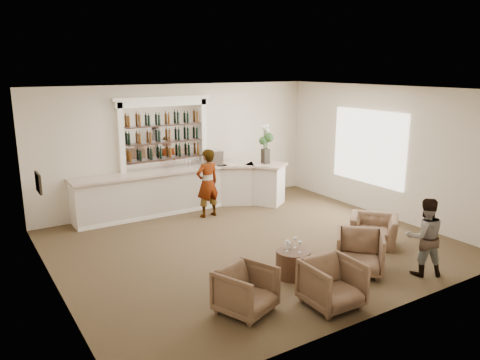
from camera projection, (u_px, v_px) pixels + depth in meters
name	position (u px, v px, depth m)	size (l,w,h in m)	color
ground	(252.00, 244.00, 10.11)	(8.00, 8.00, 0.00)	brown
room_shell	(241.00, 132.00, 10.22)	(8.04, 7.02, 3.32)	beige
bar_counter	(184.00, 190.00, 12.35)	(5.72, 1.80, 1.14)	silver
back_bar_alcove	(164.00, 134.00, 12.17)	(2.64, 0.25, 3.00)	white
cocktail_table	(293.00, 263.00, 8.53)	(0.63, 0.63, 0.50)	#4B2E20
sommelier	(207.00, 183.00, 11.80)	(0.64, 0.42, 1.75)	gray
guest	(425.00, 237.00, 8.50)	(0.71, 0.55, 1.46)	gray
armchair_left	(246.00, 290.00, 7.25)	(0.79, 0.82, 0.74)	brown
armchair_center	(332.00, 284.00, 7.43)	(0.83, 0.85, 0.78)	brown
armchair_right	(360.00, 253.00, 8.65)	(0.84, 0.87, 0.79)	brown
armchair_far	(374.00, 230.00, 10.05)	(0.97, 0.85, 0.63)	brown
espresso_machine	(213.00, 158.00, 12.66)	(0.45, 0.38, 0.40)	silver
flower_vase	(266.00, 142.00, 12.77)	(0.28, 0.28, 1.08)	black
wine_glass_bar_left	(190.00, 164.00, 12.34)	(0.07, 0.07, 0.21)	white
wine_glass_bar_right	(186.00, 164.00, 12.28)	(0.07, 0.07, 0.21)	white
wine_glass_tbl_a	(287.00, 246.00, 8.41)	(0.07, 0.07, 0.21)	white
wine_glass_tbl_b	(295.00, 243.00, 8.56)	(0.07, 0.07, 0.21)	white
wine_glass_tbl_c	(300.00, 247.00, 8.36)	(0.07, 0.07, 0.21)	white
napkin_holder	(288.00, 245.00, 8.56)	(0.08, 0.08, 0.12)	silver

